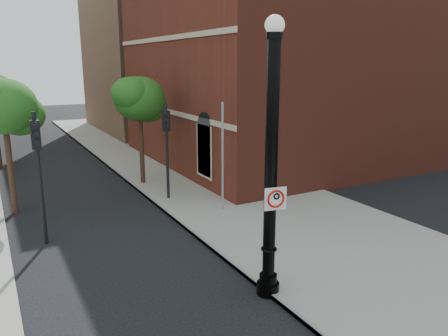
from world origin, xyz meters
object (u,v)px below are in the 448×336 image
no_parking_sign (276,199)px  traffic_signal_right (167,137)px  lamppost (271,175)px  traffic_signal_left (38,157)px

no_parking_sign → traffic_signal_right: size_ratio=0.14×
lamppost → no_parking_sign: size_ratio=11.96×
no_parking_sign → traffic_signal_left: size_ratio=0.13×
no_parking_sign → traffic_signal_left: traffic_signal_left is taller
traffic_signal_right → traffic_signal_left: bearing=-166.2°
no_parking_sign → lamppost: bearing=113.1°
no_parking_sign → traffic_signal_left: (-4.94, 6.79, 0.33)m
lamppost → no_parking_sign: (0.04, -0.18, -0.59)m
traffic_signal_left → no_parking_sign: bearing=-54.2°
traffic_signal_left → traffic_signal_right: size_ratio=1.05×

